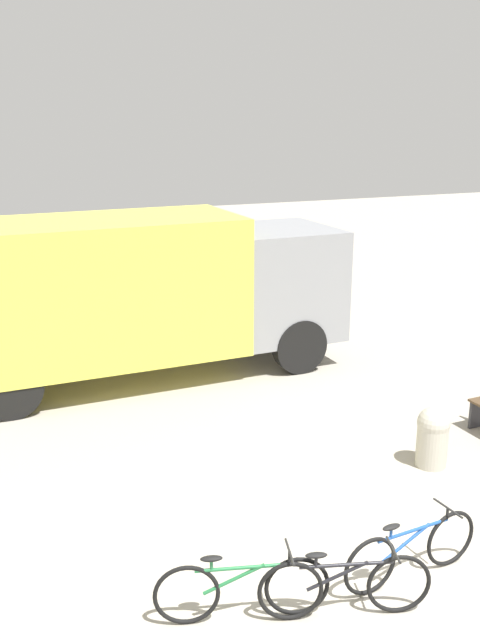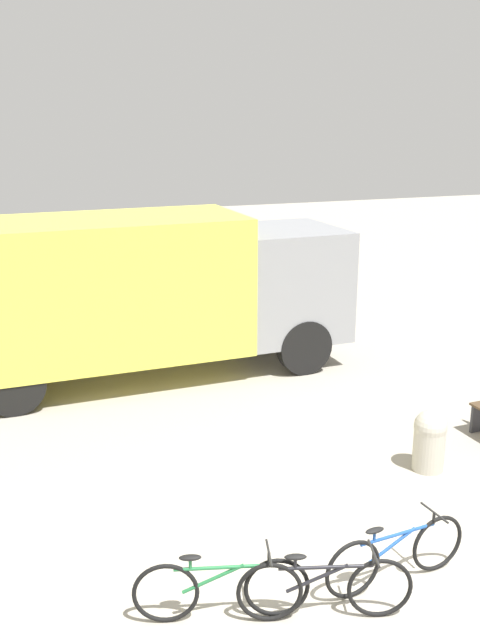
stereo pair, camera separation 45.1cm
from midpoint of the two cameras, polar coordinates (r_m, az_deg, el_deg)
The scene contains 6 objects.
ground_plane at distance 8.43m, azimuth 11.32°, elevation -19.11°, with size 60.00×60.00×0.00m, color #A8A091.
delivery_truck at distance 13.20m, azimuth -7.03°, elevation 2.48°, with size 7.77×2.44×3.04m.
bicycle_near at distance 7.45m, azimuth 0.32°, elevation -20.70°, with size 1.70×0.58×0.74m.
bicycle_middle at distance 7.53m, azimuth 8.60°, elevation -20.46°, with size 1.69×0.61×0.74m.
bicycle_far at distance 8.13m, azimuth 14.01°, elevation -17.73°, with size 1.75×0.44×0.74m.
bollard_near_bench at distance 10.44m, azimuth 16.14°, elevation -9.11°, with size 0.46×0.46×0.88m.
Camera 2 is at (-3.51, -5.88, 4.85)m, focal length 40.00 mm.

